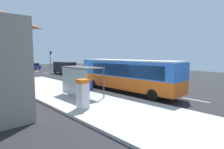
# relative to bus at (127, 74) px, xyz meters

# --- Properties ---
(ground_plane) EXTENTS (56.00, 92.00, 0.04)m
(ground_plane) POSITION_rel_bus_xyz_m (1.71, 14.16, -1.86)
(ground_plane) COLOR #262628
(sidewalk_platform) EXTENTS (6.20, 30.00, 0.18)m
(sidewalk_platform) POSITION_rel_bus_xyz_m (-4.69, 2.16, -1.75)
(sidewalk_platform) COLOR beige
(sidewalk_platform) RESTS_ON ground
(lane_stripe_seg_0) EXTENTS (0.16, 2.20, 0.01)m
(lane_stripe_seg_0) POSITION_rel_bus_xyz_m (1.96, -5.84, -1.84)
(lane_stripe_seg_0) COLOR silver
(lane_stripe_seg_0) RESTS_ON ground
(lane_stripe_seg_1) EXTENTS (0.16, 2.20, 0.01)m
(lane_stripe_seg_1) POSITION_rel_bus_xyz_m (1.96, -0.84, -1.84)
(lane_stripe_seg_1) COLOR silver
(lane_stripe_seg_1) RESTS_ON ground
(lane_stripe_seg_2) EXTENTS (0.16, 2.20, 0.01)m
(lane_stripe_seg_2) POSITION_rel_bus_xyz_m (1.96, 4.16, -1.84)
(lane_stripe_seg_2) COLOR silver
(lane_stripe_seg_2) RESTS_ON ground
(lane_stripe_seg_3) EXTENTS (0.16, 2.20, 0.01)m
(lane_stripe_seg_3) POSITION_rel_bus_xyz_m (1.96, 9.16, -1.84)
(lane_stripe_seg_3) COLOR silver
(lane_stripe_seg_3) RESTS_ON ground
(lane_stripe_seg_4) EXTENTS (0.16, 2.20, 0.01)m
(lane_stripe_seg_4) POSITION_rel_bus_xyz_m (1.96, 14.16, -1.84)
(lane_stripe_seg_4) COLOR silver
(lane_stripe_seg_4) RESTS_ON ground
(lane_stripe_seg_5) EXTENTS (0.16, 2.20, 0.01)m
(lane_stripe_seg_5) POSITION_rel_bus_xyz_m (1.96, 19.16, -1.84)
(lane_stripe_seg_5) COLOR silver
(lane_stripe_seg_5) RESTS_ON ground
(lane_stripe_seg_6) EXTENTS (0.16, 2.20, 0.01)m
(lane_stripe_seg_6) POSITION_rel_bus_xyz_m (1.96, 24.16, -1.84)
(lane_stripe_seg_6) COLOR silver
(lane_stripe_seg_6) RESTS_ON ground
(lane_stripe_seg_7) EXTENTS (0.16, 2.20, 0.01)m
(lane_stripe_seg_7) POSITION_rel_bus_xyz_m (1.96, 29.16, -1.84)
(lane_stripe_seg_7) COLOR silver
(lane_stripe_seg_7) RESTS_ON ground
(bus) EXTENTS (2.80, 11.07, 3.21)m
(bus) POSITION_rel_bus_xyz_m (0.00, 0.00, 0.00)
(bus) COLOR orange
(bus) RESTS_ON ground
(white_van) EXTENTS (2.22, 5.28, 2.30)m
(white_van) POSITION_rel_bus_xyz_m (3.91, 20.10, -0.50)
(white_van) COLOR black
(white_van) RESTS_ON ground
(sedan_near) EXTENTS (1.94, 4.45, 1.52)m
(sedan_near) POSITION_rel_bus_xyz_m (4.01, 36.56, -1.05)
(sedan_near) COLOR navy
(sedan_near) RESTS_ON ground
(ticket_machine) EXTENTS (0.66, 0.76, 1.94)m
(ticket_machine) POSITION_rel_bus_xyz_m (-6.49, -2.10, -0.67)
(ticket_machine) COLOR silver
(ticket_machine) RESTS_ON sidewalk_platform
(recycling_bin_blue) EXTENTS (0.52, 0.52, 0.95)m
(recycling_bin_blue) POSITION_rel_bus_xyz_m (-2.49, 2.70, -1.19)
(recycling_bin_blue) COLOR blue
(recycling_bin_blue) RESTS_ON sidewalk_platform
(recycling_bin_green) EXTENTS (0.52, 0.52, 0.95)m
(recycling_bin_green) POSITION_rel_bus_xyz_m (-2.49, 3.40, -1.19)
(recycling_bin_green) COLOR green
(recycling_bin_green) RESTS_ON sidewalk_platform
(recycling_bin_yellow) EXTENTS (0.52, 0.52, 0.95)m
(recycling_bin_yellow) POSITION_rel_bus_xyz_m (-2.49, 4.10, -1.19)
(recycling_bin_yellow) COLOR yellow
(recycling_bin_yellow) RESTS_ON sidewalk_platform
(traffic_light_near_side) EXTENTS (0.49, 0.28, 4.69)m
(traffic_light_near_side) POSITION_rel_bus_xyz_m (7.22, 33.73, 1.29)
(traffic_light_near_side) COLOR #2D2D2D
(traffic_light_near_side) RESTS_ON ground
(traffic_light_far_side) EXTENTS (0.49, 0.28, 4.83)m
(traffic_light_far_side) POSITION_rel_bus_xyz_m (-1.39, 34.53, 1.38)
(traffic_light_far_side) COLOR #2D2D2D
(traffic_light_far_side) RESTS_ON ground
(traffic_light_median) EXTENTS (0.49, 0.28, 5.31)m
(traffic_light_median) POSITION_rel_bus_xyz_m (2.11, 35.33, 1.67)
(traffic_light_median) COLOR #2D2D2D
(traffic_light_median) RESTS_ON ground
(bus_shelter) EXTENTS (1.80, 4.00, 2.50)m
(bus_shelter) POSITION_rel_bus_xyz_m (-4.70, 1.20, 0.25)
(bus_shelter) COLOR #4C4C51
(bus_shelter) RESTS_ON sidewalk_platform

